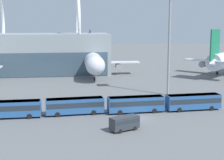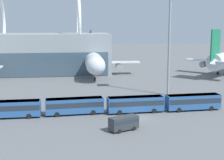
{
  "view_description": "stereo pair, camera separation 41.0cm",
  "coord_description": "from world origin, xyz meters",
  "px_view_note": "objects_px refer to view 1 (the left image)",
  "views": [
    {
      "loc": [
        -14.1,
        -62.23,
        18.2
      ],
      "look_at": [
        -2.39,
        20.52,
        4.0
      ],
      "focal_mm": 55.0,
      "sensor_mm": 36.0,
      "label": 1
    },
    {
      "loc": [
        -13.7,
        -62.29,
        18.2
      ],
      "look_at": [
        -2.39,
        20.52,
        4.0
      ],
      "focal_mm": 55.0,
      "sensor_mm": 36.0,
      "label": 2
    }
  ],
  "objects_px": {
    "shuttle_bus_3": "(193,101)",
    "service_van_foreground": "(125,122)",
    "shuttle_bus_0": "(11,108)",
    "shuttle_bus_1": "(75,105)",
    "shuttle_bus_2": "(136,103)",
    "floodlight_mast": "(170,21)",
    "airliner_at_gate_far": "(92,60)"
  },
  "relations": [
    {
      "from": "floodlight_mast",
      "to": "shuttle_bus_0",
      "type": "bearing_deg",
      "value": -156.06
    },
    {
      "from": "airliner_at_gate_far",
      "to": "shuttle_bus_1",
      "type": "xyz_separation_m",
      "value": [
        -7.71,
        -49.58,
        -3.42
      ]
    },
    {
      "from": "airliner_at_gate_far",
      "to": "shuttle_bus_3",
      "type": "distance_m",
      "value": 52.42
    },
    {
      "from": "shuttle_bus_2",
      "to": "floodlight_mast",
      "type": "height_order",
      "value": "floodlight_mast"
    },
    {
      "from": "shuttle_bus_0",
      "to": "service_van_foreground",
      "type": "distance_m",
      "value": 22.87
    },
    {
      "from": "shuttle_bus_1",
      "to": "shuttle_bus_3",
      "type": "height_order",
      "value": "same"
    },
    {
      "from": "shuttle_bus_2",
      "to": "shuttle_bus_1",
      "type": "bearing_deg",
      "value": 175.88
    },
    {
      "from": "shuttle_bus_0",
      "to": "shuttle_bus_2",
      "type": "xyz_separation_m",
      "value": [
        24.56,
        0.54,
        0.0
      ]
    },
    {
      "from": "airliner_at_gate_far",
      "to": "shuttle_bus_2",
      "type": "height_order",
      "value": "airliner_at_gate_far"
    },
    {
      "from": "shuttle_bus_3",
      "to": "service_van_foreground",
      "type": "height_order",
      "value": "shuttle_bus_3"
    },
    {
      "from": "shuttle_bus_1",
      "to": "airliner_at_gate_far",
      "type": "bearing_deg",
      "value": 77.04
    },
    {
      "from": "shuttle_bus_1",
      "to": "service_van_foreground",
      "type": "bearing_deg",
      "value": -59.28
    },
    {
      "from": "shuttle_bus_2",
      "to": "floodlight_mast",
      "type": "distance_m",
      "value": 25.42
    },
    {
      "from": "shuttle_bus_1",
      "to": "service_van_foreground",
      "type": "xyz_separation_m",
      "value": [
        7.95,
        -11.43,
        -0.5
      ]
    },
    {
      "from": "shuttle_bus_0",
      "to": "floodlight_mast",
      "type": "bearing_deg",
      "value": 23.12
    },
    {
      "from": "airliner_at_gate_far",
      "to": "service_van_foreground",
      "type": "distance_m",
      "value": 61.13
    },
    {
      "from": "shuttle_bus_0",
      "to": "floodlight_mast",
      "type": "relative_size",
      "value": 0.44
    },
    {
      "from": "shuttle_bus_1",
      "to": "shuttle_bus_2",
      "type": "height_order",
      "value": "same"
    },
    {
      "from": "shuttle_bus_1",
      "to": "shuttle_bus_2",
      "type": "distance_m",
      "value": 12.28
    },
    {
      "from": "airliner_at_gate_far",
      "to": "shuttle_bus_0",
      "type": "xyz_separation_m",
      "value": [
        -19.99,
        -50.36,
        -3.42
      ]
    },
    {
      "from": "shuttle_bus_0",
      "to": "shuttle_bus_1",
      "type": "height_order",
      "value": "same"
    },
    {
      "from": "airliner_at_gate_far",
      "to": "shuttle_bus_0",
      "type": "bearing_deg",
      "value": -20.18
    },
    {
      "from": "shuttle_bus_0",
      "to": "floodlight_mast",
      "type": "height_order",
      "value": "floodlight_mast"
    },
    {
      "from": "airliner_at_gate_far",
      "to": "service_van_foreground",
      "type": "height_order",
      "value": "airliner_at_gate_far"
    },
    {
      "from": "shuttle_bus_1",
      "to": "shuttle_bus_3",
      "type": "relative_size",
      "value": 1.0
    },
    {
      "from": "shuttle_bus_1",
      "to": "service_van_foreground",
      "type": "distance_m",
      "value": 13.93
    },
    {
      "from": "airliner_at_gate_far",
      "to": "service_van_foreground",
      "type": "xyz_separation_m",
      "value": [
        0.24,
        -61.01,
        -3.92
      ]
    },
    {
      "from": "shuttle_bus_0",
      "to": "shuttle_bus_3",
      "type": "xyz_separation_m",
      "value": [
        36.84,
        0.84,
        0.0
      ]
    },
    {
      "from": "shuttle_bus_1",
      "to": "shuttle_bus_2",
      "type": "relative_size",
      "value": 1.0
    },
    {
      "from": "airliner_at_gate_far",
      "to": "shuttle_bus_1",
      "type": "relative_size",
      "value": 3.05
    },
    {
      "from": "airliner_at_gate_far",
      "to": "floodlight_mast",
      "type": "xyz_separation_m",
      "value": [
        16.08,
        -34.34,
        13.14
      ]
    },
    {
      "from": "shuttle_bus_3",
      "to": "service_van_foreground",
      "type": "bearing_deg",
      "value": -148.61
    }
  ]
}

